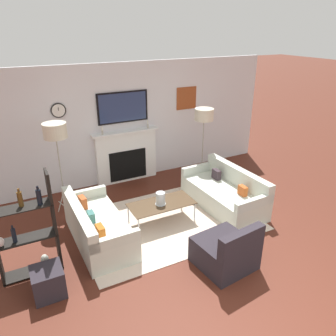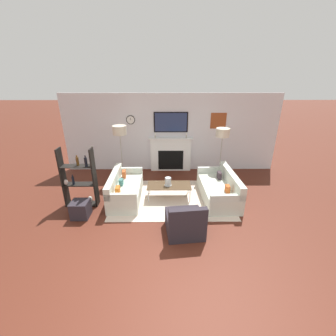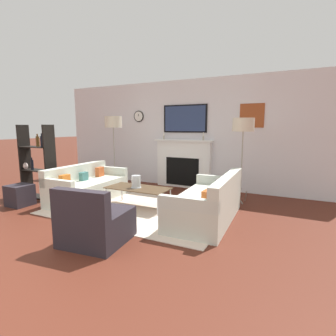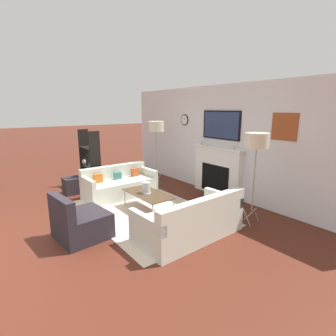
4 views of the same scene
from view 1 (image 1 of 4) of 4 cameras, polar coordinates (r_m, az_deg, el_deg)
name	(u,v)px [view 1 (image 1 of 4)]	position (r m, az deg, el deg)	size (l,w,h in m)	color
ground_plane	(268,331)	(4.61, 16.99, -25.55)	(60.00, 60.00, 0.00)	#512216
fireplace_wall	(124,129)	(7.57, -7.71, 6.74)	(7.46, 0.28, 2.70)	silver
area_rug	(167,221)	(6.27, -0.25, -9.27)	(3.26, 2.24, 0.01)	beige
couch_left	(97,228)	(5.74, -12.29, -10.10)	(0.83, 1.75, 0.74)	silver
couch_right	(225,194)	(6.76, 9.86, -4.42)	(0.94, 1.88, 0.77)	silver
armchair	(226,252)	(5.19, 10.11, -14.13)	(0.87, 0.87, 0.79)	#29242B
coffee_table	(162,204)	(6.08, -1.13, -6.35)	(1.21, 0.58, 0.40)	#4C3823
hurricane_candle	(161,199)	(5.99, -1.31, -5.43)	(0.20, 0.20, 0.24)	silver
floor_lamp_left	(55,132)	(6.29, -19.08, 5.98)	(0.43, 0.43, 1.81)	#9E998E
floor_lamp_right	(204,115)	(7.43, 6.30, 9.09)	(0.42, 0.42, 1.72)	#9E998E
shelf_unit	(26,231)	(5.14, -23.56, -10.08)	(0.84, 0.28, 1.59)	black
ottoman	(48,282)	(4.99, -20.14, -18.11)	(0.41, 0.41, 0.41)	#29242B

